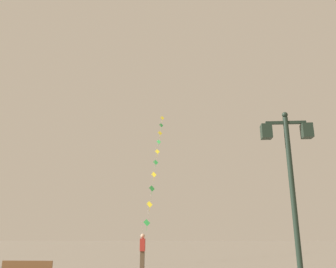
# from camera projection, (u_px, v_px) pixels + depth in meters

# --- Properties ---
(ground_plane) EXTENTS (160.00, 160.00, 0.00)m
(ground_plane) POSITION_uv_depth(u_px,v_px,m) (196.00, 266.00, 18.76)
(ground_plane) COLOR #756B5B
(twin_lantern_lamp_post) EXTENTS (1.38, 0.28, 4.96)m
(twin_lantern_lamp_post) POSITION_uv_depth(u_px,v_px,m) (290.00, 166.00, 9.20)
(twin_lantern_lamp_post) COLOR #1E2D23
(twin_lantern_lamp_post) RESTS_ON ground_plane
(kite_train) EXTENTS (0.50, 14.80, 13.70)m
(kite_train) POSITION_uv_depth(u_px,v_px,m) (156.00, 163.00, 27.87)
(kite_train) COLOR brown
(kite_train) RESTS_ON ground_plane
(kite_flyer) EXTENTS (0.25, 0.61, 1.71)m
(kite_flyer) POSITION_uv_depth(u_px,v_px,m) (142.00, 251.00, 17.07)
(kite_flyer) COLOR brown
(kite_flyer) RESTS_ON ground_plane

